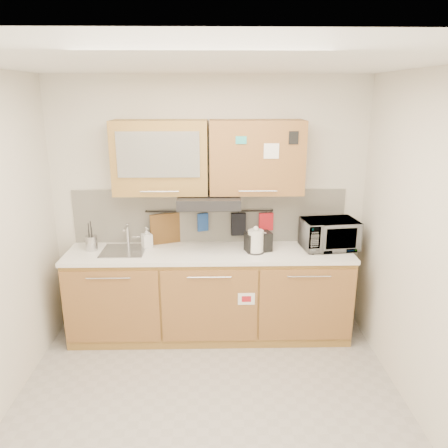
{
  "coord_description": "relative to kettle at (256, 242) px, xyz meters",
  "views": [
    {
      "loc": [
        0.05,
        -2.88,
        2.41
      ],
      "look_at": [
        0.14,
        1.05,
        1.24
      ],
      "focal_mm": 35.0,
      "sensor_mm": 36.0,
      "label": 1
    }
  ],
  "objects": [
    {
      "name": "base_cabinet",
      "position": [
        -0.45,
        0.05,
        -0.62
      ],
      "size": [
        2.8,
        0.64,
        0.88
      ],
      "color": "#AF843E",
      "rests_on": "floor"
    },
    {
      "name": "utensil_rail",
      "position": [
        -0.45,
        0.31,
        0.23
      ],
      "size": [
        1.3,
        0.02,
        0.02
      ],
      "primitive_type": "cylinder",
      "rotation": [
        0.0,
        1.57,
        0.0
      ],
      "color": "black",
      "rests_on": "backsplash"
    },
    {
      "name": "ceiling",
      "position": [
        -0.45,
        -1.14,
        1.57
      ],
      "size": [
        3.2,
        3.2,
        0.0
      ],
      "primitive_type": "plane",
      "rotation": [
        3.14,
        0.0,
        0.0
      ],
      "color": "white",
      "rests_on": "wall_back"
    },
    {
      "name": "pot_holder",
      "position": [
        0.13,
        0.29,
        0.12
      ],
      "size": [
        0.15,
        0.03,
        0.18
      ],
      "primitive_type": "cube",
      "rotation": [
        0.0,
        0.0,
        0.08
      ],
      "color": "red",
      "rests_on": "utensil_rail"
    },
    {
      "name": "range_hood",
      "position": [
        -0.45,
        0.11,
        0.39
      ],
      "size": [
        0.6,
        0.46,
        0.1
      ],
      "primitive_type": "cube",
      "color": "black",
      "rests_on": "upper_cabinets"
    },
    {
      "name": "sink",
      "position": [
        -1.3,
        0.06,
        -0.1
      ],
      "size": [
        0.42,
        0.4,
        0.26
      ],
      "color": "silver",
      "rests_on": "countertop"
    },
    {
      "name": "toaster",
      "position": [
        0.03,
        0.05,
        -0.01
      ],
      "size": [
        0.28,
        0.22,
        0.19
      ],
      "rotation": [
        0.0,
        0.0,
        0.3
      ],
      "color": "black",
      "rests_on": "countertop"
    },
    {
      "name": "floor",
      "position": [
        -0.45,
        -1.14,
        -1.03
      ],
      "size": [
        3.2,
        3.2,
        0.0
      ],
      "primitive_type": "plane",
      "color": "#9E9993",
      "rests_on": "ground"
    },
    {
      "name": "microwave",
      "position": [
        0.75,
        0.11,
        0.04
      ],
      "size": [
        0.57,
        0.42,
        0.29
      ],
      "primitive_type": "imported",
      "rotation": [
        0.0,
        0.0,
        0.13
      ],
      "color": "#999999",
      "rests_on": "countertop"
    },
    {
      "name": "kettle",
      "position": [
        0.0,
        0.0,
        0.0
      ],
      "size": [
        0.2,
        0.19,
        0.27
      ],
      "rotation": [
        0.0,
        0.0,
        0.31
      ],
      "color": "silver",
      "rests_on": "countertop"
    },
    {
      "name": "utensil_crock",
      "position": [
        -1.62,
        0.1,
        -0.03
      ],
      "size": [
        0.15,
        0.15,
        0.3
      ],
      "rotation": [
        0.0,
        0.0,
        -0.27
      ],
      "color": "#B0B0B5",
      "rests_on": "countertop"
    },
    {
      "name": "wall_right",
      "position": [
        1.15,
        -1.14,
        0.27
      ],
      "size": [
        0.0,
        3.0,
        3.0
      ],
      "primitive_type": "plane",
      "rotation": [
        1.57,
        0.0,
        -1.57
      ],
      "color": "silver",
      "rests_on": "ground"
    },
    {
      "name": "oven_mitt",
      "position": [
        -0.52,
        0.29,
        0.12
      ],
      "size": [
        0.11,
        0.07,
        0.19
      ],
      "primitive_type": "cube",
      "rotation": [
        0.0,
        0.0,
        0.4
      ],
      "color": "#204694",
      "rests_on": "utensil_rail"
    },
    {
      "name": "dark_pouch",
      "position": [
        -0.15,
        0.29,
        0.1
      ],
      "size": [
        0.15,
        0.06,
        0.23
      ],
      "primitive_type": "cube",
      "rotation": [
        0.0,
        0.0,
        0.12
      ],
      "color": "black",
      "rests_on": "utensil_rail"
    },
    {
      "name": "soap_bottle",
      "position": [
        -1.09,
        0.17,
        -0.0
      ],
      "size": [
        0.13,
        0.13,
        0.21
      ],
      "primitive_type": "imported",
      "rotation": [
        0.0,
        0.0,
        0.5
      ],
      "color": "#999999",
      "rests_on": "countertop"
    },
    {
      "name": "countertop",
      "position": [
        -0.45,
        0.05,
        -0.13
      ],
      "size": [
        2.82,
        0.62,
        0.04
      ],
      "primitive_type": "cube",
      "color": "white",
      "rests_on": "base_cabinet"
    },
    {
      "name": "wall_back",
      "position": [
        -0.45,
        0.36,
        0.27
      ],
      "size": [
        3.2,
        0.0,
        3.2
      ],
      "primitive_type": "plane",
      "rotation": [
        1.57,
        0.0,
        0.0
      ],
      "color": "silver",
      "rests_on": "ground"
    },
    {
      "name": "backsplash",
      "position": [
        -0.45,
        0.34,
        0.17
      ],
      "size": [
        2.8,
        0.02,
        0.56
      ],
      "primitive_type": "cube",
      "color": "silver",
      "rests_on": "countertop"
    },
    {
      "name": "upper_cabinets",
      "position": [
        -0.46,
        0.18,
        0.8
      ],
      "size": [
        1.82,
        0.37,
        0.7
      ],
      "color": "#AF843E",
      "rests_on": "wall_back"
    },
    {
      "name": "cutting_board",
      "position": [
        -0.91,
        0.29,
        0.02
      ],
      "size": [
        0.3,
        0.13,
        0.39
      ],
      "primitive_type": "cube",
      "rotation": [
        0.0,
        0.0,
        0.36
      ],
      "color": "brown",
      "rests_on": "utensil_rail"
    }
  ]
}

